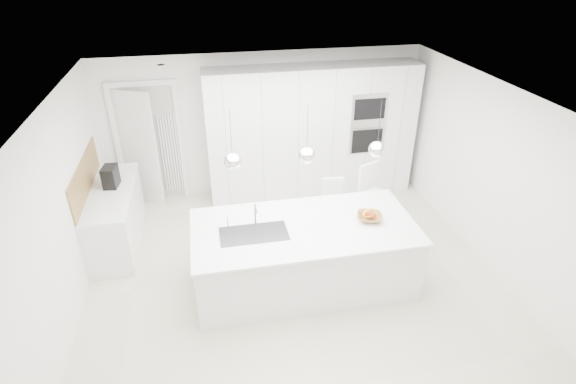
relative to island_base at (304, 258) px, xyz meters
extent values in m
plane|color=beige|center=(-0.10, 0.30, -0.43)|extent=(5.50, 5.50, 0.00)
plane|color=white|center=(-0.10, 2.80, 0.82)|extent=(5.50, 0.00, 5.50)
plane|color=white|center=(-2.85, 0.30, 0.82)|extent=(0.00, 5.00, 5.00)
plane|color=white|center=(-0.10, 0.30, 2.07)|extent=(5.50, 5.50, 0.00)
cube|color=white|center=(0.70, 2.50, 0.72)|extent=(3.60, 0.60, 2.30)
cube|color=white|center=(-2.30, 2.72, 0.57)|extent=(0.76, 0.38, 2.00)
cube|color=white|center=(-2.55, 1.50, 0.00)|extent=(0.60, 1.80, 0.86)
cube|color=white|center=(-2.55, 1.50, 0.45)|extent=(0.62, 1.82, 0.04)
cube|color=olive|center=(-2.84, 1.50, 0.72)|extent=(0.02, 1.80, 0.50)
cube|color=white|center=(0.00, 0.00, 0.00)|extent=(2.80, 1.20, 0.86)
cube|color=white|center=(0.00, 0.05, 0.45)|extent=(2.84, 1.40, 0.04)
cylinder|color=white|center=(-0.60, 0.20, 0.62)|extent=(0.02, 0.02, 0.30)
sphere|color=white|center=(-0.85, 0.00, 1.47)|extent=(0.20, 0.20, 0.20)
sphere|color=white|center=(0.00, 0.00, 1.47)|extent=(0.20, 0.20, 0.20)
sphere|color=white|center=(0.85, 0.00, 1.47)|extent=(0.20, 0.20, 0.20)
imported|color=olive|center=(0.86, 0.02, 0.51)|extent=(0.40, 0.40, 0.08)
cube|color=black|center=(-2.53, 1.64, 0.63)|extent=(0.22, 0.31, 0.31)
sphere|color=red|center=(0.88, 0.02, 0.54)|extent=(0.08, 0.08, 0.08)
sphere|color=red|center=(0.84, 0.08, 0.54)|extent=(0.09, 0.09, 0.09)
sphere|color=red|center=(0.85, 0.04, 0.54)|extent=(0.08, 0.08, 0.08)
sphere|color=red|center=(0.89, 0.00, 0.54)|extent=(0.08, 0.08, 0.08)
torus|color=gold|center=(0.84, 0.00, 0.59)|extent=(0.24, 0.17, 0.22)
camera|label=1|loc=(-1.13, -4.56, 3.62)|focal=28.00mm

